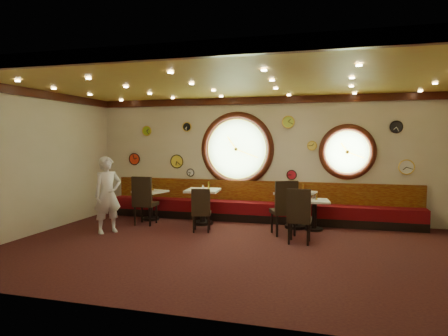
% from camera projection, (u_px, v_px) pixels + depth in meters
% --- Properties ---
extents(floor, '(9.00, 6.00, 0.00)m').
position_uv_depth(floor, '(230.00, 249.00, 7.67)').
color(floor, black).
rests_on(floor, ground).
extents(ceiling, '(9.00, 6.00, 0.02)m').
position_uv_depth(ceiling, '(230.00, 81.00, 7.45)').
color(ceiling, gold).
rests_on(ceiling, wall_back).
extents(wall_back, '(9.00, 0.02, 3.20)m').
position_uv_depth(wall_back, '(259.00, 159.00, 10.44)').
color(wall_back, beige).
rests_on(wall_back, floor).
extents(wall_front, '(9.00, 0.02, 3.20)m').
position_uv_depth(wall_front, '(166.00, 182.00, 4.67)').
color(wall_front, beige).
rests_on(wall_front, floor).
extents(wall_left, '(0.02, 6.00, 3.20)m').
position_uv_depth(wall_left, '(32.00, 162.00, 8.76)').
color(wall_left, beige).
rests_on(wall_left, floor).
extents(molding_back, '(9.00, 0.10, 0.18)m').
position_uv_depth(molding_back, '(259.00, 100.00, 10.29)').
color(molding_back, '#331109').
rests_on(molding_back, wall_back).
extents(molding_front, '(9.00, 0.10, 0.18)m').
position_uv_depth(molding_front, '(166.00, 52.00, 4.62)').
color(molding_front, '#331109').
rests_on(molding_front, wall_back).
extents(molding_left, '(0.10, 6.00, 0.18)m').
position_uv_depth(molding_left, '(32.00, 93.00, 8.64)').
color(molding_left, '#331109').
rests_on(molding_left, wall_back).
extents(banquette_base, '(8.00, 0.55, 0.20)m').
position_uv_depth(banquette_base, '(257.00, 217.00, 10.28)').
color(banquette_base, black).
rests_on(banquette_base, floor).
extents(banquette_seat, '(8.00, 0.55, 0.30)m').
position_uv_depth(banquette_seat, '(257.00, 208.00, 10.26)').
color(banquette_seat, '#54070D').
rests_on(banquette_seat, banquette_base).
extents(banquette_back, '(8.00, 0.10, 0.55)m').
position_uv_depth(banquette_back, '(259.00, 191.00, 10.44)').
color(banquette_back, '#5E1207').
rests_on(banquette_back, wall_back).
extents(porthole_left_glass, '(1.66, 0.02, 1.66)m').
position_uv_depth(porthole_left_glass, '(237.00, 149.00, 10.58)').
color(porthole_left_glass, '#8AB66D').
rests_on(porthole_left_glass, wall_back).
extents(porthole_left_frame, '(1.98, 0.18, 1.98)m').
position_uv_depth(porthole_left_frame, '(237.00, 149.00, 10.56)').
color(porthole_left_frame, '#331109').
rests_on(porthole_left_frame, wall_back).
extents(porthole_left_ring, '(1.61, 0.03, 1.61)m').
position_uv_depth(porthole_left_ring, '(237.00, 149.00, 10.54)').
color(porthole_left_ring, gold).
rests_on(porthole_left_ring, wall_back).
extents(porthole_right_glass, '(1.10, 0.02, 1.10)m').
position_uv_depth(porthole_right_glass, '(347.00, 152.00, 9.83)').
color(porthole_right_glass, '#8AB66D').
rests_on(porthole_right_glass, wall_back).
extents(porthole_right_frame, '(1.38, 0.18, 1.38)m').
position_uv_depth(porthole_right_frame, '(347.00, 152.00, 9.82)').
color(porthole_right_frame, '#331109').
rests_on(porthole_right_frame, wall_back).
extents(porthole_right_ring, '(1.09, 0.03, 1.09)m').
position_uv_depth(porthole_right_ring, '(347.00, 152.00, 9.79)').
color(porthole_right_ring, gold).
rests_on(porthole_right_ring, wall_back).
extents(wall_clock_0, '(0.32, 0.03, 0.32)m').
position_uv_depth(wall_clock_0, '(135.00, 159.00, 11.37)').
color(wall_clock_0, red).
rests_on(wall_clock_0, wall_back).
extents(wall_clock_1, '(0.24, 0.03, 0.24)m').
position_uv_depth(wall_clock_1, '(187.00, 127.00, 10.88)').
color(wall_clock_1, black).
rests_on(wall_clock_1, wall_back).
extents(wall_clock_2, '(0.20, 0.03, 0.20)m').
position_uv_depth(wall_clock_2, '(191.00, 173.00, 10.94)').
color(wall_clock_2, white).
rests_on(wall_clock_2, wall_back).
extents(wall_clock_3, '(0.26, 0.03, 0.26)m').
position_uv_depth(wall_clock_3, '(147.00, 131.00, 11.21)').
color(wall_clock_3, '#90B824').
rests_on(wall_clock_3, wall_back).
extents(wall_clock_4, '(0.28, 0.03, 0.28)m').
position_uv_depth(wall_clock_4, '(396.00, 127.00, 9.46)').
color(wall_clock_4, black).
rests_on(wall_clock_4, wall_back).
extents(wall_clock_5, '(0.22, 0.03, 0.22)m').
position_uv_depth(wall_clock_5, '(312.00, 146.00, 10.02)').
color(wall_clock_5, '#F4DB51').
rests_on(wall_clock_5, wall_back).
extents(wall_clock_6, '(0.24, 0.03, 0.24)m').
position_uv_depth(wall_clock_6, '(292.00, 175.00, 10.20)').
color(wall_clock_6, red).
rests_on(wall_clock_6, wall_back).
extents(wall_clock_7, '(0.34, 0.03, 0.34)m').
position_uv_depth(wall_clock_7, '(406.00, 167.00, 9.46)').
color(wall_clock_7, white).
rests_on(wall_clock_7, wall_back).
extents(wall_clock_8, '(0.36, 0.03, 0.36)m').
position_uv_depth(wall_clock_8, '(177.00, 161.00, 11.02)').
color(wall_clock_8, yellow).
rests_on(wall_clock_8, wall_back).
extents(wall_clock_9, '(0.30, 0.03, 0.30)m').
position_uv_depth(wall_clock_9, '(288.00, 122.00, 10.14)').
color(wall_clock_9, '#BCDC45').
rests_on(wall_clock_9, wall_back).
extents(table_a, '(0.89, 0.89, 0.77)m').
position_uv_depth(table_a, '(150.00, 201.00, 10.45)').
color(table_a, black).
rests_on(table_a, floor).
extents(table_b, '(0.87, 0.87, 0.87)m').
position_uv_depth(table_b, '(203.00, 202.00, 9.89)').
color(table_b, black).
rests_on(table_b, floor).
extents(table_c, '(1.00, 1.00, 0.87)m').
position_uv_depth(table_c, '(296.00, 205.00, 9.46)').
color(table_c, black).
rests_on(table_c, floor).
extents(table_d, '(0.74, 0.74, 0.71)m').
position_uv_depth(table_d, '(314.00, 211.00, 9.22)').
color(table_d, black).
rests_on(table_d, floor).
extents(chair_a, '(0.52, 0.52, 0.75)m').
position_uv_depth(chair_a, '(144.00, 197.00, 9.76)').
color(chair_a, black).
rests_on(chair_a, floor).
extents(chair_b, '(0.51, 0.51, 0.62)m').
position_uv_depth(chair_b, '(201.00, 207.00, 9.02)').
color(chair_b, black).
rests_on(chair_b, floor).
extents(chair_c, '(0.67, 0.67, 0.75)m').
position_uv_depth(chair_c, '(285.00, 204.00, 8.69)').
color(chair_c, black).
rests_on(chair_c, floor).
extents(chair_d, '(0.48, 0.48, 0.70)m').
position_uv_depth(chair_d, '(299.00, 212.00, 7.98)').
color(chair_d, black).
rests_on(chair_d, floor).
extents(condiment_a_salt, '(0.03, 0.03, 0.09)m').
position_uv_depth(condiment_a_salt, '(149.00, 188.00, 10.51)').
color(condiment_a_salt, silver).
rests_on(condiment_a_salt, table_a).
extents(condiment_b_salt, '(0.03, 0.03, 0.09)m').
position_uv_depth(condiment_b_salt, '(203.00, 187.00, 9.99)').
color(condiment_b_salt, silver).
rests_on(condiment_b_salt, table_b).
extents(condiment_c_salt, '(0.03, 0.03, 0.09)m').
position_uv_depth(condiment_c_salt, '(294.00, 189.00, 9.51)').
color(condiment_c_salt, silver).
rests_on(condiment_c_salt, table_c).
extents(condiment_d_salt, '(0.04, 0.04, 0.11)m').
position_uv_depth(condiment_d_salt, '(313.00, 197.00, 9.29)').
color(condiment_d_salt, silver).
rests_on(condiment_d_salt, table_d).
extents(condiment_a_pepper, '(0.03, 0.03, 0.09)m').
position_uv_depth(condiment_a_pepper, '(149.00, 189.00, 10.36)').
color(condiment_a_pepper, silver).
rests_on(condiment_a_pepper, table_a).
extents(condiment_b_pepper, '(0.03, 0.03, 0.10)m').
position_uv_depth(condiment_b_pepper, '(203.00, 187.00, 9.87)').
color(condiment_b_pepper, silver).
rests_on(condiment_b_pepper, table_b).
extents(condiment_c_pepper, '(0.03, 0.03, 0.09)m').
position_uv_depth(condiment_c_pepper, '(295.00, 190.00, 9.41)').
color(condiment_c_pepper, silver).
rests_on(condiment_c_pepper, table_c).
extents(condiment_d_pepper, '(0.04, 0.04, 0.10)m').
position_uv_depth(condiment_d_pepper, '(315.00, 198.00, 9.20)').
color(condiment_d_pepper, silver).
rests_on(condiment_d_pepper, table_d).
extents(condiment_a_bottle, '(0.05, 0.05, 0.17)m').
position_uv_depth(condiment_a_bottle, '(153.00, 187.00, 10.46)').
color(condiment_a_bottle, gold).
rests_on(condiment_a_bottle, table_a).
extents(condiment_b_bottle, '(0.06, 0.06, 0.18)m').
position_uv_depth(condiment_b_bottle, '(209.00, 185.00, 9.96)').
color(condiment_b_bottle, gold).
rests_on(condiment_b_bottle, table_b).
extents(condiment_c_bottle, '(0.06, 0.06, 0.18)m').
position_uv_depth(condiment_c_bottle, '(303.00, 188.00, 9.50)').
color(condiment_c_bottle, '#C37E2D').
rests_on(condiment_c_bottle, table_c).
extents(condiment_d_bottle, '(0.05, 0.05, 0.15)m').
position_uv_depth(condiment_d_bottle, '(317.00, 196.00, 9.22)').
color(condiment_d_bottle, gold).
rests_on(condiment_d_bottle, table_d).
extents(waiter, '(0.71, 0.75, 1.72)m').
position_uv_depth(waiter, '(108.00, 195.00, 8.96)').
color(waiter, white).
rests_on(waiter, floor).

